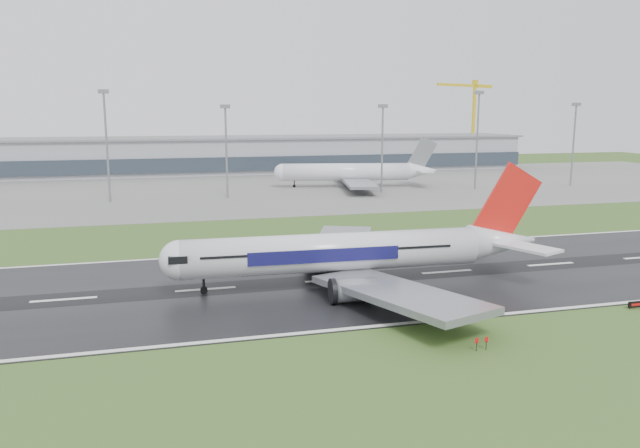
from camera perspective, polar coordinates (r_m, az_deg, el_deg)
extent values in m
plane|color=#33531E|center=(104.27, 11.84, -4.46)|extent=(520.00, 520.00, 0.00)
cube|color=black|center=(104.26, 11.84, -4.43)|extent=(400.00, 45.00, 0.10)
cube|color=slate|center=(221.25, -2.79, 3.57)|extent=(400.00, 130.00, 0.08)
cube|color=gray|center=(279.27, -5.41, 6.50)|extent=(240.00, 36.00, 15.00)
cylinder|color=gray|center=(190.67, -19.39, 6.69)|extent=(0.64, 0.64, 31.85)
cylinder|color=gray|center=(191.32, -8.79, 6.54)|extent=(0.64, 0.64, 27.67)
cylinder|color=gray|center=(203.31, 5.86, 6.86)|extent=(0.64, 0.64, 27.91)
cylinder|color=gray|center=(217.92, 14.54, 7.43)|extent=(0.64, 0.64, 32.54)
cylinder|color=gray|center=(239.40, 22.71, 6.74)|extent=(0.64, 0.64, 28.72)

